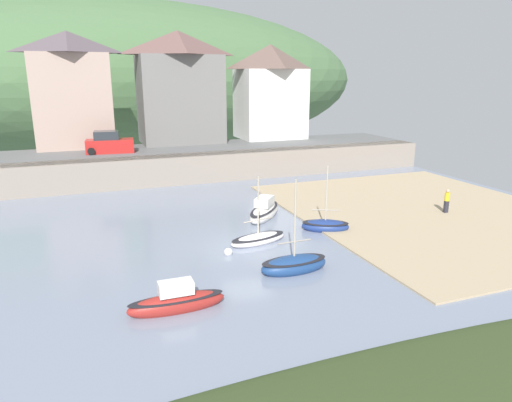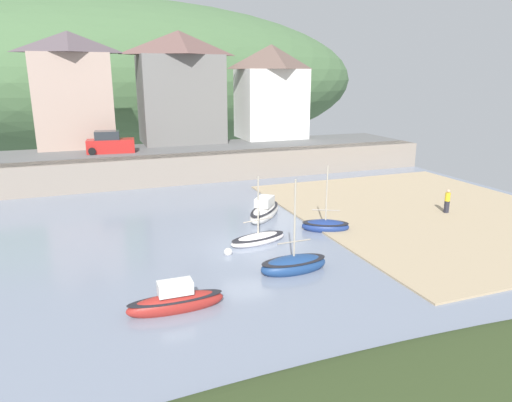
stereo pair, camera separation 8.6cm
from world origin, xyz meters
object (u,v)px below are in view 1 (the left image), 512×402
(waterfront_building_right, at_px, (270,91))
(person_on_slipway, at_px, (447,200))
(sailboat_white_hull, at_px, (264,211))
(dinghy_open_wooden, at_px, (177,302))
(rowboat_small_beached, at_px, (258,239))
(parked_car_near_slipway, at_px, (109,144))
(sailboat_nearest_shore, at_px, (294,265))
(mooring_buoy, at_px, (228,252))
(waterfront_building_left, at_px, (72,90))
(waterfront_building_centre, at_px, (180,87))
(sailboat_tall_mast, at_px, (325,226))

(waterfront_building_right, height_order, person_on_slipway, waterfront_building_right)
(sailboat_white_hull, distance_m, dinghy_open_wooden, 13.20)
(rowboat_small_beached, relative_size, parked_car_near_slipway, 0.93)
(sailboat_nearest_shore, distance_m, mooring_buoy, 3.91)
(waterfront_building_left, distance_m, waterfront_building_right, 20.10)
(waterfront_building_right, bearing_deg, sailboat_white_hull, -113.34)
(sailboat_nearest_shore, relative_size, mooring_buoy, 10.60)
(sailboat_white_hull, bearing_deg, person_on_slipway, -68.26)
(sailboat_nearest_shore, relative_size, sailboat_white_hull, 1.13)
(waterfront_building_centre, height_order, sailboat_nearest_shore, waterfront_building_centre)
(dinghy_open_wooden, bearing_deg, waterfront_building_centre, 77.74)
(sailboat_white_hull, height_order, person_on_slipway, person_on_slipway)
(mooring_buoy, bearing_deg, sailboat_white_hull, 52.53)
(dinghy_open_wooden, height_order, person_on_slipway, person_on_slipway)
(parked_car_near_slipway, bearing_deg, rowboat_small_beached, -66.57)
(sailboat_white_hull, bearing_deg, waterfront_building_centre, 42.69)
(waterfront_building_right, xyz_separation_m, sailboat_tall_mast, (-6.27, -24.10, -7.17))
(sailboat_white_hull, relative_size, mooring_buoy, 9.39)
(sailboat_nearest_shore, bearing_deg, waterfront_building_centre, 86.87)
(sailboat_nearest_shore, bearing_deg, waterfront_building_right, 68.14)
(waterfront_building_right, bearing_deg, waterfront_building_centre, 180.00)
(sailboat_nearest_shore, bearing_deg, parked_car_near_slipway, 103.73)
(waterfront_building_left, relative_size, sailboat_tall_mast, 2.55)
(rowboat_small_beached, height_order, mooring_buoy, rowboat_small_beached)
(waterfront_building_right, xyz_separation_m, sailboat_nearest_shore, (-10.67, -28.95, -7.12))
(sailboat_nearest_shore, relative_size, rowboat_small_beached, 1.20)
(waterfront_building_centre, height_order, mooring_buoy, waterfront_building_centre)
(waterfront_building_left, xyz_separation_m, dinghy_open_wooden, (3.36, -30.77, -7.44))
(sailboat_nearest_shore, bearing_deg, sailboat_tall_mast, 46.20)
(dinghy_open_wooden, height_order, mooring_buoy, dinghy_open_wooden)
(waterfront_building_left, xyz_separation_m, rowboat_small_beached, (9.21, -24.68, -7.58))
(sailboat_nearest_shore, bearing_deg, mooring_buoy, 125.21)
(dinghy_open_wooden, bearing_deg, mooring_buoy, 53.29)
(dinghy_open_wooden, relative_size, sailboat_tall_mast, 0.94)
(waterfront_building_left, bearing_deg, sailboat_tall_mast, -60.16)
(sailboat_nearest_shore, xyz_separation_m, sailboat_tall_mast, (4.40, 4.86, -0.04))
(waterfront_building_right, distance_m, parked_car_near_slipway, 18.45)
(waterfront_building_right, distance_m, dinghy_open_wooden, 35.74)
(waterfront_building_right, xyz_separation_m, mooring_buoy, (-13.01, -25.83, -7.30))
(rowboat_small_beached, xyz_separation_m, mooring_buoy, (-2.13, -1.15, -0.08))
(waterfront_building_right, xyz_separation_m, rowboat_small_beached, (-10.88, -24.68, -7.22))
(dinghy_open_wooden, xyz_separation_m, sailboat_tall_mast, (10.46, 6.68, -0.09))
(waterfront_building_right, bearing_deg, sailboat_nearest_shore, -110.23)
(dinghy_open_wooden, distance_m, parked_car_near_slipway, 26.44)
(person_on_slipway, bearing_deg, sailboat_white_hull, 162.35)
(waterfront_building_left, height_order, person_on_slipway, waterfront_building_left)
(waterfront_building_left, height_order, sailboat_tall_mast, waterfront_building_left)
(waterfront_building_centre, relative_size, mooring_buoy, 24.51)
(sailboat_white_hull, relative_size, sailboat_tall_mast, 1.01)
(rowboat_small_beached, bearing_deg, mooring_buoy, -164.15)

